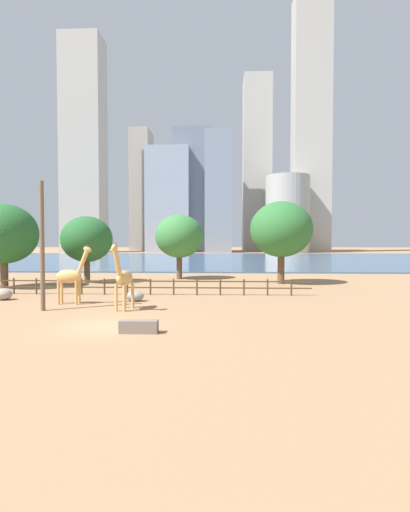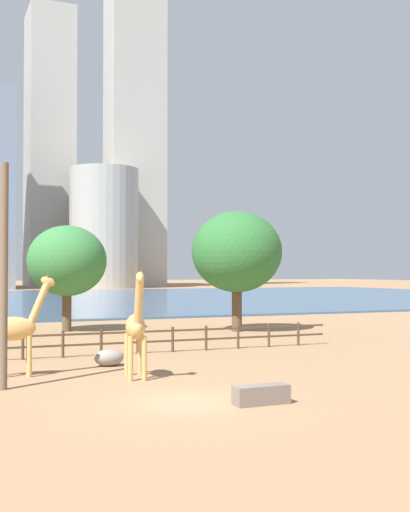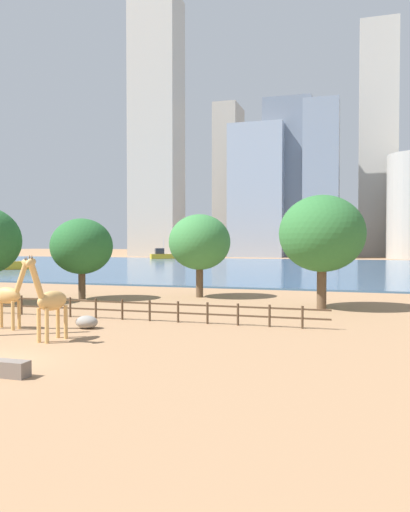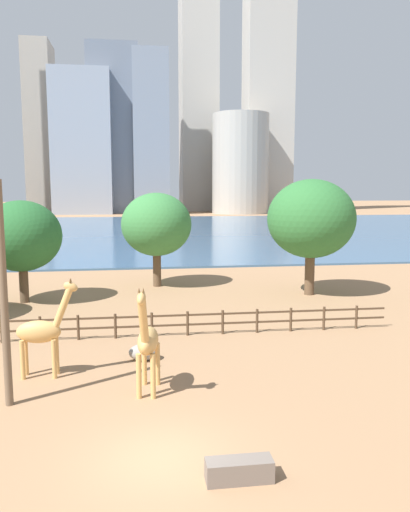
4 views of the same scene
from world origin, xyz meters
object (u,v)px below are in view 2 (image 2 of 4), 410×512
(tree_left_large, at_px, (67,261))
(giraffe_tall, at_px, (136,327))
(boulder_near_fence, at_px, (109,358))
(feeding_trough, at_px, (261,395))
(tree_center_broad, at_px, (237,252))
(utility_pole, at_px, (4,276))
(giraffe_companion, at_px, (17,328))

(tree_left_large, bearing_deg, giraffe_tall, -93.41)
(giraffe_tall, xyz_separation_m, boulder_near_fence, (-0.12, 3.71, -1.65))
(giraffe_tall, xyz_separation_m, feeding_trough, (2.25, -6.14, -1.72))
(tree_center_broad, bearing_deg, utility_pole, -135.88)
(giraffe_tall, bearing_deg, feeding_trough, 29.97)
(utility_pole, relative_size, feeding_trough, 4.47)
(utility_pole, height_order, feeding_trough, utility_pole)
(utility_pole, relative_size, tree_left_large, 1.09)
(utility_pole, bearing_deg, giraffe_companion, 74.33)
(feeding_trough, bearing_deg, giraffe_companion, 127.64)
(giraffe_tall, bearing_deg, utility_pole, -75.71)
(giraffe_companion, bearing_deg, feeding_trough, -49.48)
(giraffe_tall, relative_size, tree_left_large, 0.59)
(giraffe_tall, relative_size, utility_pole, 0.54)
(giraffe_companion, bearing_deg, tree_left_large, 76.48)
(giraffe_companion, distance_m, boulder_near_fence, 4.62)
(boulder_near_fence, relative_size, tree_center_broad, 0.16)
(tree_center_broad, bearing_deg, giraffe_companion, -139.59)
(giraffe_companion, distance_m, tree_center_broad, 21.80)
(giraffe_tall, relative_size, tree_center_broad, 0.52)
(giraffe_tall, xyz_separation_m, giraffe_companion, (-4.23, 2.27, -0.09))
(giraffe_tall, xyz_separation_m, tree_left_large, (1.24, 20.84, 2.87))
(feeding_trough, height_order, tree_left_large, tree_left_large)
(boulder_near_fence, xyz_separation_m, tree_center_broad, (12.27, 12.50, 5.16))
(utility_pole, distance_m, tree_center_broad, 23.89)
(giraffe_tall, distance_m, tree_left_large, 21.08)
(giraffe_companion, height_order, utility_pole, utility_pole)
(tree_center_broad, bearing_deg, giraffe_tall, -126.84)
(giraffe_tall, bearing_deg, boulder_near_fence, -168.30)
(utility_pole, xyz_separation_m, tree_center_broad, (17.12, 16.60, 1.50))
(giraffe_tall, distance_m, tree_center_broad, 20.55)
(giraffe_companion, xyz_separation_m, feeding_trough, (6.48, -8.41, -1.62))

